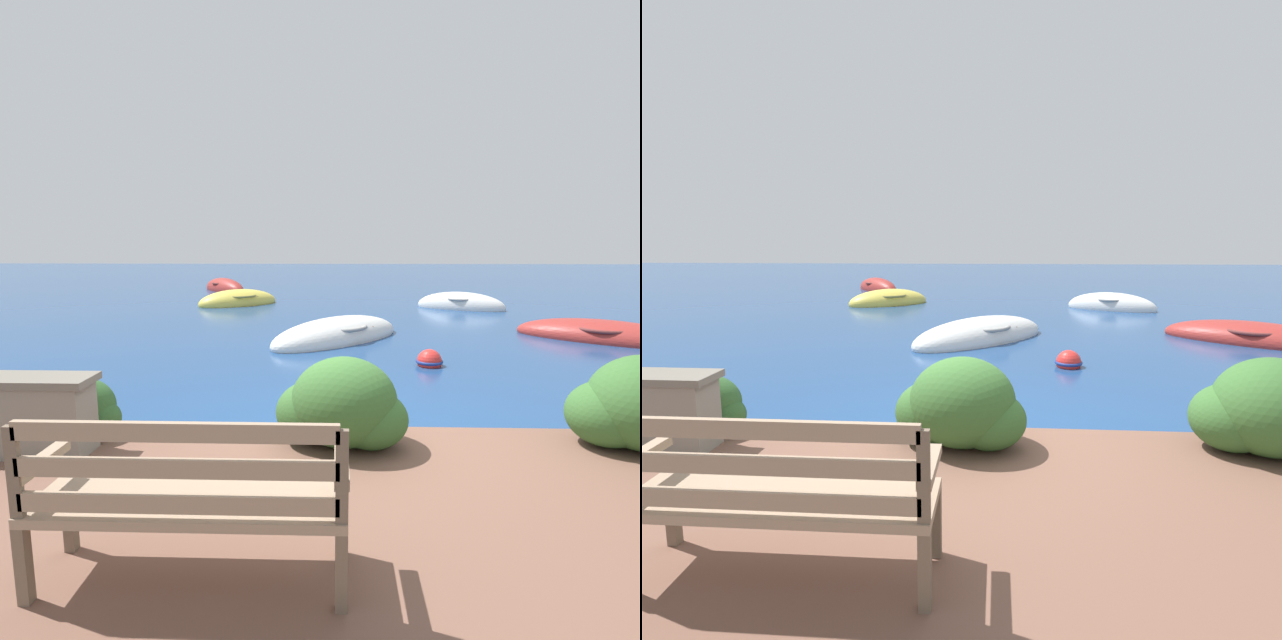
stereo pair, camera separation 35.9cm
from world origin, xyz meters
TOP-DOWN VIEW (x-y plane):
  - ground_plane at (0.00, 0.00)m, footprint 80.00×80.00m
  - park_bench at (-0.81, -2.24)m, footprint 1.60×0.48m
  - hedge_clump_far_left at (-2.38, -0.30)m, footprint 0.78×0.56m
  - hedge_clump_left at (-0.02, -0.44)m, footprint 1.14×0.82m
  - hedge_clump_centre at (2.50, -0.44)m, footprint 1.19×0.86m
  - rowboat_nearest at (-0.05, 5.28)m, footprint 3.16×3.22m
  - rowboat_mid at (5.28, 5.48)m, footprint 3.41×2.88m
  - rowboat_far at (3.59, 10.17)m, footprint 2.70×1.97m
  - rowboat_outer at (-3.15, 10.90)m, footprint 2.80×2.53m
  - rowboat_distant at (-4.57, 15.32)m, footprint 2.50×2.90m
  - mooring_buoy at (1.41, 3.25)m, footprint 0.43×0.43m

SIDE VIEW (x-z plane):
  - ground_plane at x=0.00m, z-range 0.00..0.00m
  - rowboat_mid at x=5.28m, z-range -0.30..0.42m
  - rowboat_nearest at x=-0.05m, z-range -0.34..0.48m
  - mooring_buoy at x=1.41m, z-range -0.13..0.27m
  - rowboat_far at x=3.59m, z-range -0.36..0.50m
  - rowboat_outer at x=-3.15m, z-range -0.35..0.49m
  - rowboat_distant at x=-4.57m, z-range -0.37..0.52m
  - hedge_clump_far_left at x=-2.38m, z-range 0.18..0.72m
  - hedge_clump_left at x=-0.02m, z-range 0.17..0.94m
  - hedge_clump_centre at x=2.50m, z-range 0.17..0.97m
  - park_bench at x=-0.81m, z-range 0.24..1.17m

